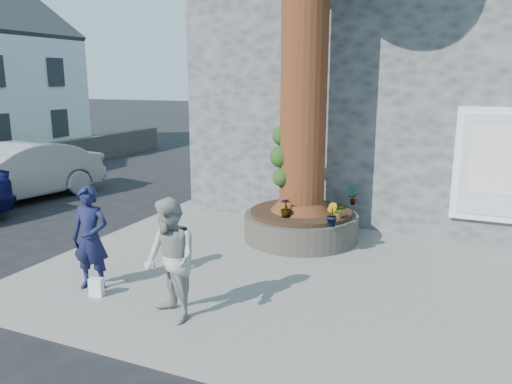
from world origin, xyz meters
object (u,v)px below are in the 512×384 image
at_px(planter, 301,225).
at_px(man, 91,238).
at_px(car_silver, 15,173).
at_px(woman, 170,260).

relative_size(planter, man, 1.42).
bearing_deg(car_silver, woman, -17.84).
bearing_deg(planter, car_silver, 177.33).
bearing_deg(man, car_silver, 135.72).
distance_m(woman, car_silver, 9.08).
relative_size(planter, woman, 1.37).
bearing_deg(car_silver, planter, 8.68).
relative_size(man, woman, 0.97).
xyz_separation_m(planter, man, (-2.18, -3.65, 0.52)).
relative_size(woman, car_silver, 0.35).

